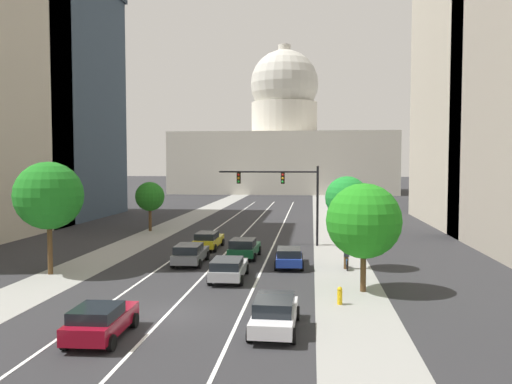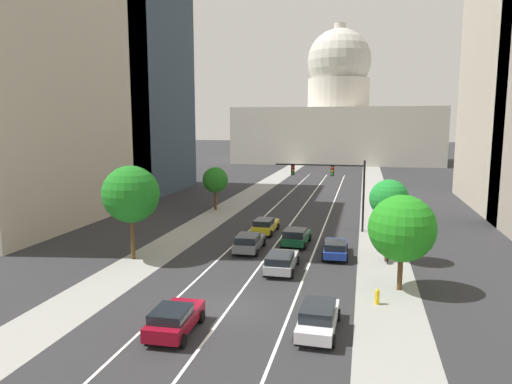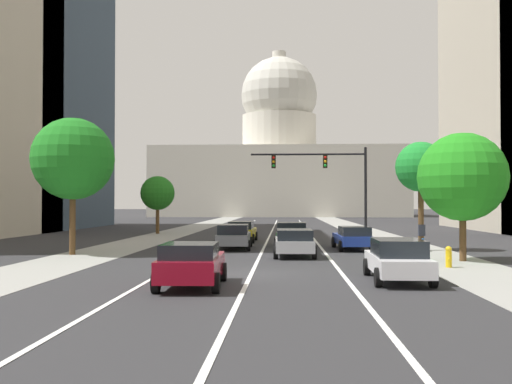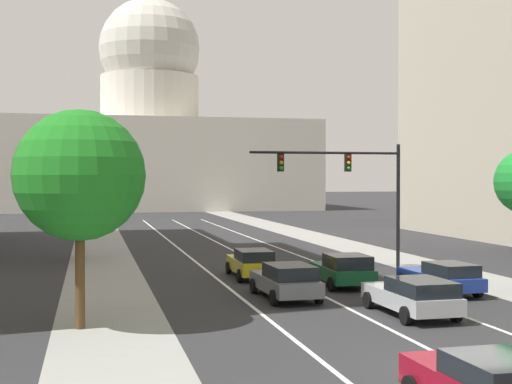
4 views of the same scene
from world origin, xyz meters
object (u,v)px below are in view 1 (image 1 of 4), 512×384
car_yellow (208,240)px  car_white (275,313)px  fire_hydrant (340,295)px  street_tree_near_left (150,197)px  car_silver (228,268)px  car_crimson (101,321)px  capitol_building (284,146)px  car_gray (190,253)px  car_blue (289,256)px  street_tree_mid_right (364,221)px  car_green (244,248)px  traffic_signal_mast (286,188)px  street_tree_near_right (347,198)px  street_tree_mid_left (49,196)px  cyclist (346,257)px

car_yellow → car_white: bearing=-160.0°
fire_hydrant → street_tree_near_left: size_ratio=0.18×
car_silver → car_crimson: car_crimson is taller
capitol_building → car_crimson: capitol_building is taller
car_silver → car_gray: bearing=36.0°
car_blue → street_tree_mid_right: bearing=-148.2°
car_green → traffic_signal_mast: bearing=-22.3°
car_crimson → street_tree_mid_right: (11.37, 8.99, 3.19)m
car_yellow → traffic_signal_mast: 8.03m
car_silver → traffic_signal_mast: bearing=-12.8°
car_white → fire_hydrant: 5.34m
fire_hydrant → street_tree_near_right: size_ratio=0.15×
street_tree_near_right → street_tree_mid_left: 19.39m
car_green → car_silver: bearing=-178.3°
car_green → street_tree_mid_right: 12.58m
car_silver → traffic_signal_mast: 14.61m
fire_hydrant → car_green: bearing=118.3°
car_blue → car_white: size_ratio=1.04×
capitol_building → car_yellow: size_ratio=10.85×
traffic_signal_mast → street_tree_mid_right: 16.46m
cyclist → fire_hydrant: bearing=172.9°
car_green → street_tree_near_right: street_tree_near_right is taller
car_white → street_tree_mid_right: (4.41, 7.20, 3.18)m
car_yellow → car_gray: size_ratio=1.00×
car_yellow → fire_hydrant: size_ratio=5.21×
car_crimson → car_white: bearing=-77.3°
street_tree_mid_right → car_crimson: bearing=-141.7°
street_tree_near_right → traffic_signal_mast: bearing=115.5°
traffic_signal_mast → car_yellow: bearing=-157.3°
street_tree_near_right → street_tree_near_left: bearing=137.8°
street_tree_mid_right → street_tree_near_left: 30.65m
capitol_building → car_green: size_ratio=11.72×
capitol_building → car_silver: size_ratio=10.81×
street_tree_near_left → car_crimson: bearing=-75.6°
car_white → car_gray: (-6.96, 13.71, -0.00)m
car_yellow → street_tree_near_left: (-8.33, 10.48, 2.84)m
car_gray → car_crimson: car_gray is taller
car_blue → car_crimson: (-6.97, -15.46, 0.04)m
fire_hydrant → car_silver: bearing=144.0°
car_blue → fire_hydrant: 9.71m
car_blue → street_tree_near_left: size_ratio=0.94×
car_silver → fire_hydrant: bearing=-127.2°
car_crimson → fire_hydrant: car_crimson is taller
fire_hydrant → street_tree_near_right: 9.90m
car_green → street_tree_mid_right: size_ratio=0.73×
car_green → street_tree_near_left: bearing=41.3°
street_tree_near_left → car_silver: bearing=-61.3°
capitol_building → car_silver: 96.33m
traffic_signal_mast → cyclist: bearing=-64.6°
car_yellow → street_tree_near_left: bearing=39.5°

